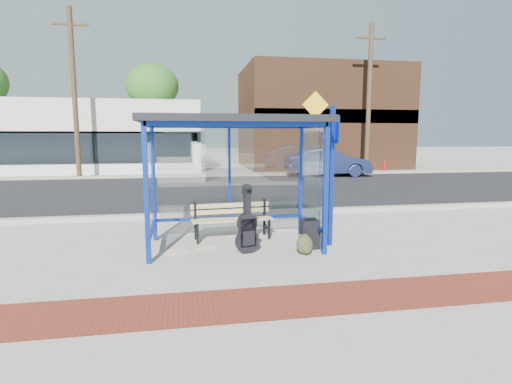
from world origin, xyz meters
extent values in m
plane|color=#B2ADA0|center=(0.00, 0.00, 0.00)|extent=(120.00, 120.00, 0.00)
cube|color=maroon|center=(0.00, -2.60, 0.01)|extent=(60.00, 1.00, 0.01)
cube|color=gray|center=(0.00, 2.90, 0.06)|extent=(60.00, 0.25, 0.12)
cube|color=black|center=(0.00, 8.00, 0.00)|extent=(60.00, 10.00, 0.00)
cube|color=gray|center=(0.00, 13.10, 0.06)|extent=(60.00, 0.25, 0.12)
cube|color=#B2ADA0|center=(0.00, 15.00, 0.00)|extent=(60.00, 4.00, 0.01)
cube|color=#0D2A98|center=(-1.50, -0.75, 1.15)|extent=(0.08, 0.08, 2.30)
cube|color=#0D2A98|center=(1.50, -0.75, 1.15)|extent=(0.08, 0.08, 2.30)
cube|color=#0D2A98|center=(-1.50, 0.75, 1.15)|extent=(0.08, 0.08, 2.30)
cube|color=#0D2A98|center=(1.50, 0.75, 1.15)|extent=(0.08, 0.08, 2.30)
cube|color=#0D2A98|center=(0.00, 0.75, 2.26)|extent=(3.00, 0.08, 0.08)
cube|color=#0D2A98|center=(0.00, -0.75, 2.26)|extent=(3.00, 0.08, 0.08)
cube|color=#0D2A98|center=(-1.50, 0.00, 2.26)|extent=(0.08, 1.50, 0.08)
cube|color=#0D2A98|center=(1.50, 0.00, 2.26)|extent=(0.08, 1.50, 0.08)
cube|color=#0D2A98|center=(0.00, 0.75, 0.40)|extent=(3.00, 0.08, 0.06)
cube|color=#0D2A98|center=(-1.50, 0.00, 0.40)|extent=(0.08, 1.50, 0.06)
cube|color=#0D2A98|center=(1.50, 0.00, 0.40)|extent=(0.08, 1.50, 0.06)
cube|color=#0D2A98|center=(0.00, 0.75, 1.35)|extent=(0.05, 0.05, 1.90)
cube|color=silver|center=(0.00, 0.75, 1.31)|extent=(2.84, 0.01, 1.82)
cube|color=silver|center=(-1.50, 0.00, 1.31)|extent=(0.02, 1.34, 1.82)
cube|color=silver|center=(1.50, 0.00, 1.31)|extent=(0.02, 1.34, 1.82)
cube|color=black|center=(0.00, 0.00, 2.36)|extent=(3.30, 1.80, 0.12)
cube|color=silver|center=(-9.00, 18.00, 2.00)|extent=(18.00, 6.00, 4.00)
cube|color=black|center=(-9.00, 15.05, 2.00)|extent=(18.00, 0.10, 0.60)
cube|color=black|center=(-9.00, 14.98, 1.40)|extent=(17.00, 0.04, 1.60)
cube|color=#59331E|center=(8.00, 18.50, 3.20)|extent=(10.00, 7.00, 6.40)
cube|color=black|center=(8.00, 15.05, 3.20)|extent=(10.00, 0.10, 0.80)
cube|color=yellow|center=(6.50, 14.95, 3.80)|extent=(1.56, 0.06, 1.56)
cylinder|color=#4C3826|center=(-3.00, 22.00, 2.50)|extent=(0.36, 0.36, 5.00)
ellipsoid|color=#2A5D1A|center=(-3.00, 22.00, 5.50)|extent=(3.60, 3.60, 3.06)
cylinder|color=#4C3826|center=(12.50, 22.00, 2.50)|extent=(0.36, 0.36, 5.00)
ellipsoid|color=#2A5D1A|center=(12.50, 22.00, 5.50)|extent=(3.60, 3.60, 3.06)
cylinder|color=#4C3826|center=(-6.00, 13.40, 4.00)|extent=(0.24, 0.24, 8.00)
cube|color=#4C3826|center=(-6.00, 13.40, 7.20)|extent=(1.60, 0.10, 0.10)
cylinder|color=#4C3826|center=(9.00, 13.40, 4.00)|extent=(0.24, 0.24, 8.00)
cube|color=#4C3826|center=(9.00, 13.40, 7.20)|extent=(1.60, 0.10, 0.10)
cube|color=black|center=(-0.68, 0.31, 0.20)|extent=(0.05, 0.05, 0.41)
cube|color=black|center=(-0.71, 0.66, 0.38)|extent=(0.05, 0.05, 0.77)
cube|color=black|center=(-0.69, 0.49, 0.20)|extent=(0.08, 0.37, 0.05)
cube|color=black|center=(0.76, 0.44, 0.20)|extent=(0.05, 0.05, 0.41)
cube|color=black|center=(0.73, 0.79, 0.38)|extent=(0.05, 0.05, 0.77)
cube|color=black|center=(0.74, 0.61, 0.20)|extent=(0.08, 0.37, 0.05)
cube|color=tan|center=(0.04, 0.40, 0.41)|extent=(1.62, 0.22, 0.03)
cube|color=tan|center=(0.03, 0.50, 0.41)|extent=(1.62, 0.22, 0.03)
cube|color=tan|center=(0.02, 0.60, 0.41)|extent=(1.62, 0.22, 0.03)
cube|color=tan|center=(0.01, 0.70, 0.41)|extent=(1.62, 0.22, 0.03)
cube|color=tan|center=(0.01, 0.73, 0.54)|extent=(1.62, 0.17, 0.09)
cube|color=tan|center=(0.01, 0.73, 0.67)|extent=(1.62, 0.17, 0.09)
cylinder|color=black|center=(0.18, -0.44, 0.21)|extent=(0.44, 0.23, 0.42)
cylinder|color=black|center=(0.18, -0.44, 0.55)|extent=(0.37, 0.21, 0.35)
cube|color=black|center=(0.18, -0.44, 0.37)|extent=(0.32, 0.20, 0.51)
cube|color=black|center=(0.18, -0.44, 0.89)|extent=(0.13, 0.13, 0.51)
cube|color=black|center=(0.18, -0.44, 1.11)|extent=(0.17, 0.14, 0.10)
cube|color=black|center=(1.35, -0.38, 0.27)|extent=(0.35, 0.23, 0.53)
cylinder|color=black|center=(1.23, -0.39, 0.02)|extent=(0.06, 0.19, 0.05)
cylinder|color=black|center=(1.47, -0.38, 0.02)|extent=(0.06, 0.19, 0.05)
cube|color=black|center=(1.35, -0.38, 0.57)|extent=(0.21, 0.05, 0.04)
cube|color=black|center=(1.36, -0.49, 0.29)|extent=(0.27, 0.03, 0.29)
ellipsoid|color=#31311B|center=(1.16, -0.70, 0.17)|extent=(0.31, 0.23, 0.35)
ellipsoid|color=#31311B|center=(1.17, -0.81, 0.13)|extent=(0.18, 0.13, 0.18)
cube|color=#31311B|center=(1.16, -0.68, 0.34)|extent=(0.10, 0.05, 0.03)
cube|color=#0D2495|center=(1.80, -0.21, 1.31)|extent=(0.08, 0.08, 2.61)
cube|color=#0D2495|center=(1.85, -0.21, 2.18)|extent=(0.06, 0.33, 0.49)
cube|color=white|center=(-1.11, -0.15, 0.00)|extent=(0.48, 0.43, 0.01)
cube|color=white|center=(-1.03, -0.20, 0.00)|extent=(0.52, 0.52, 0.01)
cube|color=white|center=(-0.52, -0.03, 0.00)|extent=(0.44, 0.45, 0.01)
imported|color=#192247|center=(6.34, 12.27, 0.70)|extent=(4.38, 1.83, 1.41)
cylinder|color=red|center=(10.21, 13.66, 0.27)|extent=(0.18, 0.18, 0.54)
sphere|color=red|center=(10.21, 13.66, 0.56)|extent=(0.20, 0.20, 0.20)
cylinder|color=red|center=(10.21, 13.66, 0.36)|extent=(0.30, 0.15, 0.09)
camera|label=1|loc=(-0.87, -7.25, 2.07)|focal=28.00mm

